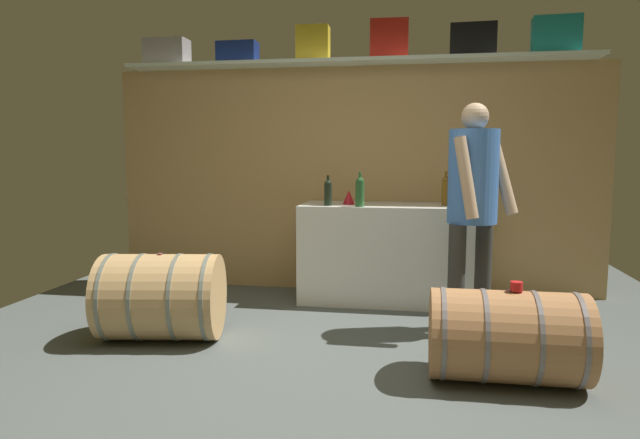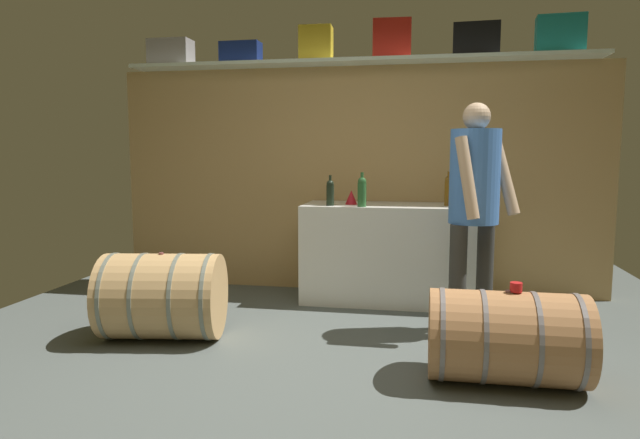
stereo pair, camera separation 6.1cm
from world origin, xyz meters
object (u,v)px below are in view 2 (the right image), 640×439
object	(u,v)px
red_funnel	(351,197)
toolcase_red	(392,40)
toolcase_teal	(560,35)
wine_barrel_near	(507,337)
toolcase_navy	(241,53)
wine_bottle_amber	(448,190)
wine_bottle_green	(362,191)
toolcase_black	(476,40)
tasting_cup	(516,287)
toolcase_grey	(171,53)
wine_bottle_dark	(330,192)
winemaker_pouring	(475,194)
wine_barrel_far	(163,296)
wine_glass	(465,197)
toolcase_yellow	(316,44)
work_cabinet	(393,253)

from	to	relation	value
red_funnel	toolcase_red	bearing A→B (deg)	40.38
toolcase_teal	wine_barrel_near	xyz separation A→B (m)	(-0.65, -1.97, -2.10)
toolcase_navy	wine_bottle_amber	xyz separation A→B (m)	(1.98, -0.25, -1.28)
wine_bottle_green	wine_barrel_near	xyz separation A→B (m)	(1.02, -1.48, -0.75)
toolcase_black	wine_barrel_near	distance (m)	2.86
toolcase_black	red_funnel	world-z (taller)	toolcase_black
tasting_cup	wine_bottle_amber	bearing A→B (deg)	100.39
toolcase_red	wine_barrel_near	bearing A→B (deg)	-70.72
toolcase_grey	toolcase_red	xyz separation A→B (m)	(2.17, 0.00, 0.05)
wine_bottle_dark	tasting_cup	xyz separation A→B (m)	(1.34, -1.53, -0.43)
wine_bottle_dark	toolcase_grey	bearing A→B (deg)	165.33
toolcase_black	wine_bottle_green	bearing A→B (deg)	-149.55
red_funnel	tasting_cup	distance (m)	2.09
winemaker_pouring	toolcase_red	bearing A→B (deg)	-102.75
wine_bottle_amber	wine_bottle_green	size ratio (longest dim) A/B	1.01
toolcase_navy	red_funnel	bearing A→B (deg)	-13.10
wine_bottle_green	red_funnel	distance (m)	0.25
toolcase_grey	wine_barrel_far	world-z (taller)	toolcase_grey
toolcase_teal	wine_bottle_dark	bearing A→B (deg)	-163.55
wine_bottle_green	wine_barrel_far	xyz separation A→B (m)	(-1.34, -1.10, -0.71)
wine_barrel_near	wine_glass	bearing A→B (deg)	95.39
toolcase_grey	toolcase_navy	xyz separation A→B (m)	(0.72, 0.00, -0.02)
wine_bottle_green	toolcase_yellow	bearing A→B (deg)	135.45
toolcase_red	toolcase_teal	world-z (taller)	toolcase_red
wine_barrel_far	winemaker_pouring	size ratio (longest dim) A/B	0.54
toolcase_navy	toolcase_red	bearing A→B (deg)	1.01
toolcase_black	wine_bottle_dark	distance (m)	1.88
tasting_cup	winemaker_pouring	world-z (taller)	winemaker_pouring
toolcase_navy	toolcase_teal	xyz separation A→B (m)	(2.90, 0.00, 0.06)
toolcase_red	toolcase_black	distance (m)	0.75
work_cabinet	wine_bottle_dark	size ratio (longest dim) A/B	6.06
work_cabinet	wine_glass	size ratio (longest dim) A/B	11.69
wine_bottle_green	tasting_cup	xyz separation A→B (m)	(1.06, -1.48, -0.45)
red_funnel	wine_barrel_near	xyz separation A→B (m)	(1.13, -1.69, -0.68)
wine_glass	winemaker_pouring	world-z (taller)	winemaker_pouring
wine_bottle_amber	wine_bottle_green	bearing A→B (deg)	-161.89
toolcase_teal	wine_barrel_near	bearing A→B (deg)	-104.37
toolcase_black	wine_bottle_dark	bearing A→B (deg)	-157.26
toolcase_grey	toolcase_navy	world-z (taller)	toolcase_grey
wine_barrel_far	toolcase_grey	bearing A→B (deg)	102.56
tasting_cup	toolcase_red	bearing A→B (deg)	113.22
work_cabinet	winemaker_pouring	distance (m)	1.20
winemaker_pouring	red_funnel	bearing A→B (deg)	-83.07
toolcase_grey	wine_barrel_far	xyz separation A→B (m)	(0.62, -1.59, -2.02)
toolcase_teal	winemaker_pouring	xyz separation A→B (m)	(-0.77, -1.06, -1.32)
toolcase_yellow	wine_glass	xyz separation A→B (m)	(1.37, -0.46, -1.39)
toolcase_yellow	red_funnel	size ratio (longest dim) A/B	2.48
toolcase_grey	wine_glass	size ratio (longest dim) A/B	2.95
toolcase_navy	toolcase_red	distance (m)	1.45
toolcase_yellow	wine_barrel_far	bearing A→B (deg)	-119.82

